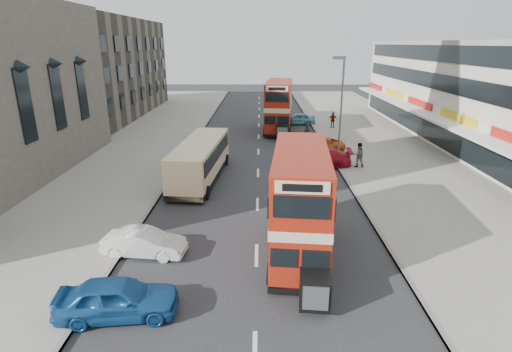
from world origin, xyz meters
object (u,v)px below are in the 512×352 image
(car_right_c, at_px, (298,119))
(cyclist, at_px, (307,140))
(car_right_a, at_px, (318,157))
(pedestrian_near, at_px, (359,155))
(car_left_near, at_px, (117,298))
(pedestrian_far, at_px, (333,120))
(street_lamp, at_px, (341,100))
(bus_main, at_px, (300,203))
(car_left_front, at_px, (144,243))
(car_right_b, at_px, (316,145))
(bus_second, at_px, (279,106))
(coach, at_px, (201,159))

(car_right_c, relative_size, cyclist, 1.92)
(car_right_a, relative_size, car_right_c, 1.24)
(pedestrian_near, bearing_deg, car_left_near, 55.96)
(car_left_near, bearing_deg, pedestrian_far, -28.39)
(street_lamp, height_order, car_right_a, street_lamp)
(pedestrian_far, bearing_deg, bus_main, -103.05)
(street_lamp, bearing_deg, car_left_front, -125.79)
(car_right_b, bearing_deg, car_right_c, -176.46)
(bus_second, height_order, pedestrian_far, bus_second)
(bus_main, height_order, car_right_c, bus_main)
(car_right_c, bearing_deg, coach, -24.30)
(bus_main, relative_size, cyclist, 4.11)
(street_lamp, height_order, car_left_near, street_lamp)
(cyclist, bearing_deg, car_right_c, 82.90)
(bus_second, xyz_separation_m, cyclist, (2.28, -6.98, -2.01))
(car_right_c, distance_m, pedestrian_far, 4.35)
(car_right_c, xyz_separation_m, pedestrian_near, (3.00, -17.23, 0.42))
(pedestrian_far, bearing_deg, car_left_near, -112.18)
(car_right_b, distance_m, cyclist, 2.11)
(bus_main, distance_m, cyclist, 19.65)
(car_left_front, relative_size, pedestrian_near, 1.95)
(bus_main, relative_size, car_left_near, 2.05)
(bus_second, xyz_separation_m, car_right_a, (2.50, -13.01, -1.98))
(coach, relative_size, car_left_front, 2.62)
(car_right_a, distance_m, cyclist, 6.03)
(car_left_near, bearing_deg, car_left_front, -3.23)
(coach, relative_size, car_right_c, 2.42)
(car_right_c, distance_m, pedestrian_near, 17.50)
(bus_second, bearing_deg, car_left_front, 80.46)
(car_right_a, height_order, pedestrian_far, pedestrian_far)
(car_left_front, xyz_separation_m, car_right_c, (9.57, 30.39, 0.07))
(car_right_c, bearing_deg, street_lamp, 6.61)
(pedestrian_near, height_order, pedestrian_far, pedestrian_near)
(coach, relative_size, car_right_b, 2.01)
(bus_second, height_order, car_right_b, bus_second)
(street_lamp, relative_size, car_left_front, 2.20)
(street_lamp, height_order, pedestrian_near, street_lamp)
(car_left_near, xyz_separation_m, car_right_a, (9.41, 17.92, 0.01))
(street_lamp, bearing_deg, cyclist, 119.48)
(car_left_near, bearing_deg, car_right_c, -21.59)
(car_right_c, bearing_deg, cyclist, -1.93)
(car_left_front, height_order, cyclist, cyclist)
(car_left_front, distance_m, car_right_c, 31.86)
(pedestrian_far, bearing_deg, car_left_front, -115.52)
(bus_second, height_order, coach, bus_second)
(car_right_b, relative_size, pedestrian_near, 2.55)
(street_lamp, xyz_separation_m, bus_second, (-4.39, 10.71, -2.09))
(bus_main, relative_size, coach, 0.88)
(bus_main, height_order, coach, bus_main)
(car_right_c, bearing_deg, bus_second, -34.51)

